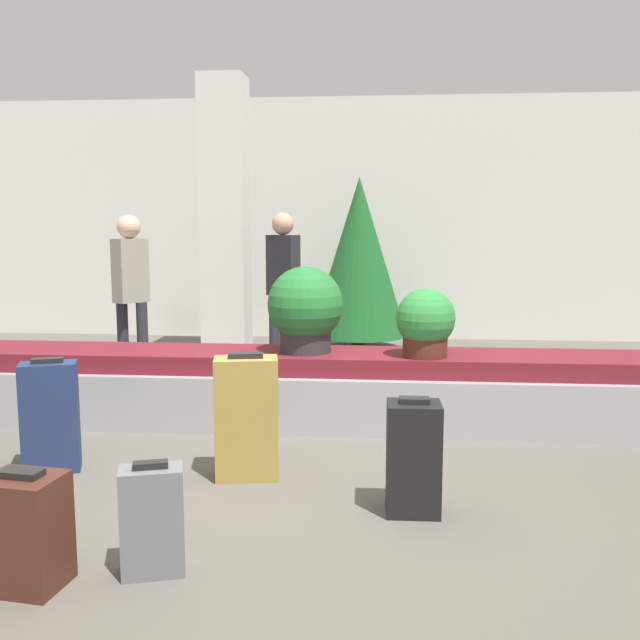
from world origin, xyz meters
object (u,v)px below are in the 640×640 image
at_px(suitcase_1, 247,418).
at_px(suitcase_2, 50,417).
at_px(suitcase_0, 413,458).
at_px(traveler_0, 283,277).
at_px(suitcase_4, 25,531).
at_px(traveler_1, 131,283).
at_px(suitcase_5, 152,520).
at_px(potted_plant_1, 425,323).
at_px(decorated_tree, 359,257).
at_px(potted_plant_0, 305,309).
at_px(pillar, 225,219).

bearing_deg(suitcase_1, suitcase_2, 169.50).
bearing_deg(suitcase_0, traveler_0, 106.78).
xyz_separation_m(suitcase_4, traveler_0, (0.47, 4.64, 0.74)).
xyz_separation_m(suitcase_0, traveler_1, (-2.64, 3.05, 0.66)).
xyz_separation_m(suitcase_5, traveler_0, (-0.04, 4.48, 0.75)).
xyz_separation_m(suitcase_0, suitcase_2, (-2.25, 0.46, 0.04)).
distance_m(suitcase_2, suitcase_4, 1.52).
height_order(potted_plant_1, decorated_tree, decorated_tree).
height_order(suitcase_1, suitcase_4, suitcase_1).
xyz_separation_m(potted_plant_0, traveler_1, (-1.87, 1.35, 0.07)).
height_order(suitcase_5, decorated_tree, decorated_tree).
bearing_deg(traveler_1, traveler_0, 149.45).
bearing_deg(potted_plant_0, suitcase_0, -65.58).
bearing_deg(traveler_1, potted_plant_0, 89.14).
distance_m(suitcase_0, decorated_tree, 5.08).
xyz_separation_m(suitcase_1, suitcase_2, (-1.25, 0.01, -0.03)).
distance_m(potted_plant_0, decorated_tree, 3.32).
distance_m(suitcase_1, suitcase_5, 1.26).
distance_m(pillar, traveler_1, 1.65).
bearing_deg(decorated_tree, traveler_0, -119.99).
bearing_deg(traveler_0, suitcase_5, -62.09).
bearing_deg(pillar, potted_plant_0, -65.86).
xyz_separation_m(suitcase_1, traveler_1, (-1.64, 2.60, 0.59)).
xyz_separation_m(pillar, decorated_tree, (1.52, 0.57, -0.46)).
bearing_deg(potted_plant_0, suitcase_1, -100.38).
bearing_deg(traveler_0, pillar, 163.90).
relative_size(pillar, suitcase_0, 5.01).
bearing_deg(pillar, traveler_1, -115.12).
distance_m(pillar, potted_plant_0, 3.07).
bearing_deg(decorated_tree, potted_plant_0, -95.18).
distance_m(suitcase_4, suitcase_5, 0.53).
height_order(suitcase_0, potted_plant_1, potted_plant_1).
distance_m(suitcase_2, traveler_1, 2.69).
height_order(suitcase_5, traveler_0, traveler_0).
bearing_deg(suitcase_4, traveler_0, 91.47).
height_order(suitcase_4, traveler_0, traveler_0).
bearing_deg(traveler_1, suitcase_0, 75.90).
distance_m(potted_plant_0, traveler_1, 2.31).
height_order(suitcase_1, potted_plant_1, potted_plant_1).
xyz_separation_m(suitcase_0, suitcase_4, (-1.69, -0.95, -0.06)).
bearing_deg(suitcase_0, suitcase_2, 166.95).
bearing_deg(potted_plant_0, suitcase_2, -140.18).
height_order(suitcase_2, traveler_1, traveler_1).
bearing_deg(pillar, suitcase_2, -93.73).
height_order(potted_plant_0, traveler_0, traveler_0).
relative_size(suitcase_2, traveler_1, 0.44).
distance_m(suitcase_2, potted_plant_1, 2.69).
bearing_deg(suitcase_0, pillar, 112.71).
distance_m(suitcase_4, decorated_tree, 6.13).
bearing_deg(suitcase_5, suitcase_4, -178.90).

